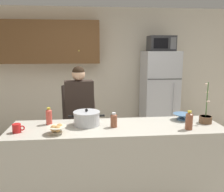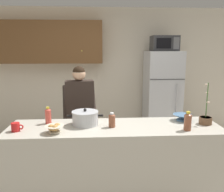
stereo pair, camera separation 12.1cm
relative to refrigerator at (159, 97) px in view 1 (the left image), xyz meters
The scene contains 13 objects.
back_wall_unit 1.51m from the refrigerator, 163.54° to the left, with size 6.00×0.48×2.60m.
kitchen_island 2.17m from the refrigerator, 119.58° to the right, with size 2.45×0.68×0.92m, color #BCB7A8.
refrigerator is the anchor object (origin of this frame).
microwave 1.02m from the refrigerator, 89.93° to the right, with size 0.48×0.37×0.28m.
person_near_pot 1.88m from the refrigerator, 143.05° to the right, with size 0.52×0.45×1.57m.
cooking_pot 2.25m from the refrigerator, 128.31° to the right, with size 0.42×0.31×0.20m.
coffee_mug 2.89m from the refrigerator, 137.57° to the right, with size 0.13×0.09×0.10m.
bread_bowl 2.65m from the refrigerator, 130.05° to the right, with size 0.21×0.21×0.10m.
empty_bowl 1.69m from the refrigerator, 96.67° to the right, with size 0.23×0.23×0.08m.
bottle_near_edge 2.05m from the refrigerator, 97.40° to the right, with size 0.08×0.08×0.21m.
bottle_mid_counter 2.50m from the refrigerator, 137.36° to the right, with size 0.07×0.07×0.20m.
bottle_far_corner 2.17m from the refrigerator, 120.12° to the right, with size 0.08×0.08×0.17m.
potted_orchid 1.83m from the refrigerator, 89.01° to the right, with size 0.15×0.15×0.50m.
Camera 1 is at (-0.32, -2.64, 1.80)m, focal length 38.51 mm.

